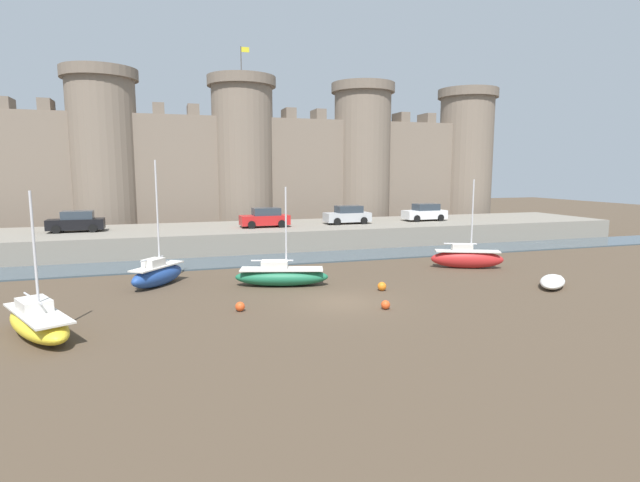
{
  "coord_description": "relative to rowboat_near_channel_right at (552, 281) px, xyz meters",
  "views": [
    {
      "loc": [
        -8.25,
        -22.49,
        6.41
      ],
      "look_at": [
        0.16,
        4.12,
        2.5
      ],
      "focal_mm": 28.0,
      "sensor_mm": 36.0,
      "label": 1
    }
  ],
  "objects": [
    {
      "name": "ground_plane",
      "position": [
        -12.37,
        0.41,
        -0.31
      ],
      "size": [
        160.0,
        160.0,
        0.0
      ],
      "primitive_type": "plane",
      "color": "#4C3D2D"
    },
    {
      "name": "water_channel",
      "position": [
        -12.37,
        12.96,
        -0.26
      ],
      "size": [
        80.0,
        4.5,
        0.1
      ],
      "primitive_type": "cube",
      "color": "#3D4C56",
      "rests_on": "ground"
    },
    {
      "name": "quay_road",
      "position": [
        -12.37,
        20.21,
        0.55
      ],
      "size": [
        65.81,
        10.0,
        1.73
      ],
      "primitive_type": "cube",
      "color": "gray",
      "rests_on": "ground"
    },
    {
      "name": "castle",
      "position": [
        -12.37,
        30.78,
        7.05
      ],
      "size": [
        60.83,
        7.02,
        19.01
      ],
      "color": "#7A6B5B",
      "rests_on": "ground"
    },
    {
      "name": "rowboat_near_channel_right",
      "position": [
        0.0,
        0.0,
        0.0
      ],
      "size": [
        3.3,
        3.2,
        0.59
      ],
      "color": "silver",
      "rests_on": "ground"
    },
    {
      "name": "sailboat_midflat_left",
      "position": [
        -1.43,
        6.17,
        0.38
      ],
      "size": [
        4.78,
        2.92,
        5.89
      ],
      "color": "red",
      "rests_on": "ground"
    },
    {
      "name": "sailboat_foreground_right",
      "position": [
        -25.45,
        -0.81,
        0.27
      ],
      "size": [
        3.8,
        5.49,
        5.7
      ],
      "color": "yellow",
      "rests_on": "ground"
    },
    {
      "name": "sailboat_midflat_centre",
      "position": [
        -21.06,
        6.89,
        0.38
      ],
      "size": [
        3.44,
        3.92,
        7.03
      ],
      "color": "#234793",
      "rests_on": "ground"
    },
    {
      "name": "sailboat_midflat_right",
      "position": [
        -14.41,
        4.83,
        0.28
      ],
      "size": [
        5.46,
        2.91,
        5.56
      ],
      "color": "#1E6B47",
      "rests_on": "ground"
    },
    {
      "name": "mooring_buoy_near_shore",
      "position": [
        -17.41,
        0.34,
        -0.09
      ],
      "size": [
        0.45,
        0.45,
        0.45
      ],
      "primitive_type": "sphere",
      "color": "#E04C1E",
      "rests_on": "ground"
    },
    {
      "name": "mooring_buoy_mid_mud",
      "position": [
        -9.48,
        2.03,
        -0.07
      ],
      "size": [
        0.48,
        0.48,
        0.48
      ],
      "primitive_type": "sphere",
      "color": "orange",
      "rests_on": "ground"
    },
    {
      "name": "mooring_buoy_near_channel",
      "position": [
        -10.86,
        -1.38,
        -0.1
      ],
      "size": [
        0.43,
        0.43,
        0.43
      ],
      "primitive_type": "sphere",
      "color": "#E04C1E",
      "rests_on": "ground"
    },
    {
      "name": "car_quay_east",
      "position": [
        -27.08,
        20.45,
        2.2
      ],
      "size": [
        4.13,
        1.94,
        1.62
      ],
      "color": "black",
      "rests_on": "quay_road"
    },
    {
      "name": "car_quay_centre_west",
      "position": [
        -12.42,
        19.27,
        2.2
      ],
      "size": [
        4.13,
        1.94,
        1.62
      ],
      "color": "red",
      "rests_on": "quay_road"
    },
    {
      "name": "car_quay_west",
      "position": [
        -4.82,
        19.7,
        2.2
      ],
      "size": [
        4.13,
        1.94,
        1.62
      ],
      "color": "#B2B5B7",
      "rests_on": "quay_road"
    },
    {
      "name": "car_quay_centre_east",
      "position": [
        3.18,
        20.07,
        2.2
      ],
      "size": [
        4.13,
        1.94,
        1.62
      ],
      "color": "silver",
      "rests_on": "quay_road"
    }
  ]
}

